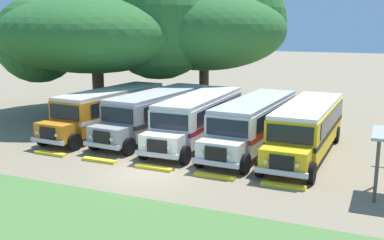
{
  "coord_description": "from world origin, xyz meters",
  "views": [
    {
      "loc": [
        10.4,
        -18.47,
        7.01
      ],
      "look_at": [
        0.0,
        5.44,
        1.6
      ],
      "focal_mm": 42.49,
      "sensor_mm": 36.0,
      "label": 1
    }
  ],
  "objects_px": {
    "parked_bus_slot_2": "(199,116)",
    "broad_shade_tree": "(200,26)",
    "parked_bus_slot_0": "(110,108)",
    "parked_bus_slot_3": "(254,121)",
    "secondary_tree": "(110,31)",
    "parked_bus_slot_4": "(307,126)",
    "parked_bus_slot_1": "(158,111)"
  },
  "relations": [
    {
      "from": "parked_bus_slot_1",
      "to": "parked_bus_slot_4",
      "type": "distance_m",
      "value": 9.73
    },
    {
      "from": "parked_bus_slot_0",
      "to": "parked_bus_slot_4",
      "type": "height_order",
      "value": "same"
    },
    {
      "from": "parked_bus_slot_1",
      "to": "broad_shade_tree",
      "type": "xyz_separation_m",
      "value": [
        -1.47,
        10.73,
        5.43
      ]
    },
    {
      "from": "parked_bus_slot_4",
      "to": "parked_bus_slot_1",
      "type": "bearing_deg",
      "value": -92.95
    },
    {
      "from": "parked_bus_slot_1",
      "to": "secondary_tree",
      "type": "distance_m",
      "value": 10.68
    },
    {
      "from": "parked_bus_slot_1",
      "to": "broad_shade_tree",
      "type": "bearing_deg",
      "value": -167.71
    },
    {
      "from": "parked_bus_slot_2",
      "to": "broad_shade_tree",
      "type": "relative_size",
      "value": 0.72
    },
    {
      "from": "parked_bus_slot_4",
      "to": "secondary_tree",
      "type": "height_order",
      "value": "secondary_tree"
    },
    {
      "from": "broad_shade_tree",
      "to": "secondary_tree",
      "type": "relative_size",
      "value": 0.87
    },
    {
      "from": "parked_bus_slot_1",
      "to": "parked_bus_slot_2",
      "type": "relative_size",
      "value": 1.01
    },
    {
      "from": "secondary_tree",
      "to": "broad_shade_tree",
      "type": "bearing_deg",
      "value": 39.47
    },
    {
      "from": "parked_bus_slot_3",
      "to": "parked_bus_slot_0",
      "type": "bearing_deg",
      "value": -88.45
    },
    {
      "from": "parked_bus_slot_2",
      "to": "parked_bus_slot_3",
      "type": "distance_m",
      "value": 3.55
    },
    {
      "from": "parked_bus_slot_1",
      "to": "parked_bus_slot_2",
      "type": "height_order",
      "value": "same"
    },
    {
      "from": "secondary_tree",
      "to": "parked_bus_slot_4",
      "type": "bearing_deg",
      "value": -21.15
    },
    {
      "from": "broad_shade_tree",
      "to": "secondary_tree",
      "type": "height_order",
      "value": "secondary_tree"
    },
    {
      "from": "broad_shade_tree",
      "to": "secondary_tree",
      "type": "bearing_deg",
      "value": -140.53
    },
    {
      "from": "parked_bus_slot_0",
      "to": "parked_bus_slot_1",
      "type": "relative_size",
      "value": 1.0
    },
    {
      "from": "parked_bus_slot_2",
      "to": "parked_bus_slot_3",
      "type": "height_order",
      "value": "same"
    },
    {
      "from": "parked_bus_slot_4",
      "to": "secondary_tree",
      "type": "bearing_deg",
      "value": -109.84
    },
    {
      "from": "parked_bus_slot_0",
      "to": "parked_bus_slot_4",
      "type": "distance_m",
      "value": 13.12
    },
    {
      "from": "parked_bus_slot_0",
      "to": "broad_shade_tree",
      "type": "bearing_deg",
      "value": 174.03
    },
    {
      "from": "parked_bus_slot_1",
      "to": "parked_bus_slot_3",
      "type": "bearing_deg",
      "value": 89.46
    },
    {
      "from": "parked_bus_slot_1",
      "to": "parked_bus_slot_2",
      "type": "xyz_separation_m",
      "value": [
        3.1,
        -0.41,
        0.0
      ]
    },
    {
      "from": "parked_bus_slot_0",
      "to": "parked_bus_slot_3",
      "type": "relative_size",
      "value": 1.0
    },
    {
      "from": "parked_bus_slot_0",
      "to": "secondary_tree",
      "type": "height_order",
      "value": "secondary_tree"
    },
    {
      "from": "parked_bus_slot_1",
      "to": "secondary_tree",
      "type": "height_order",
      "value": "secondary_tree"
    },
    {
      "from": "parked_bus_slot_2",
      "to": "parked_bus_slot_4",
      "type": "relative_size",
      "value": 1.0
    },
    {
      "from": "parked_bus_slot_3",
      "to": "secondary_tree",
      "type": "xyz_separation_m",
      "value": [
        -14.01,
        6.46,
        5.02
      ]
    },
    {
      "from": "parked_bus_slot_3",
      "to": "parked_bus_slot_4",
      "type": "bearing_deg",
      "value": 89.89
    },
    {
      "from": "parked_bus_slot_4",
      "to": "parked_bus_slot_2",
      "type": "bearing_deg",
      "value": -91.4
    },
    {
      "from": "parked_bus_slot_2",
      "to": "secondary_tree",
      "type": "distance_m",
      "value": 13.2
    }
  ]
}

